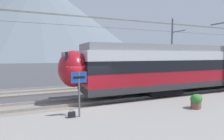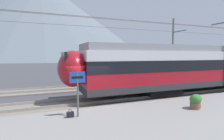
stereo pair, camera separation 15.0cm
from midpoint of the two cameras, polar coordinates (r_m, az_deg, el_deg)
The scene contains 10 objects.
ground_plane at distance 11.04m, azimuth -8.09°, elevation -11.71°, with size 400.00×400.00×0.00m, color #424247.
platform_slab at distance 7.14m, azimuth 1.20°, elevation -19.75°, with size 120.00×6.72×0.30m, color gray.
track_near at distance 11.94m, azimuth -9.29°, elevation -10.14°, with size 120.00×3.00×0.28m.
track_far at distance 16.97m, azimuth -13.41°, elevation -5.80°, with size 120.00×3.00×0.28m.
catenary_mast_far_side at distance 24.36m, azimuth 18.40°, elevation 6.65°, with size 45.00×2.35×7.74m.
platform_sign at distance 8.34m, azimuth -10.86°, elevation -4.30°, with size 0.70×0.08×2.06m.
handbag_near_sign at distance 8.64m, azimuth -13.08°, elevation -13.50°, with size 0.32×0.18×0.37m.
potted_plant_platform_edge at distance 10.72m, azimuth 24.92°, elevation -8.60°, with size 0.49×0.49×0.76m.
potted_plant_by_shelter at distance 10.56m, azimuth 24.46°, elevation -8.86°, with size 0.54×0.54×0.77m.
mountain_central_peak at distance 171.83m, azimuth -21.99°, elevation 14.59°, with size 180.02×180.02×67.85m, color slate.
Camera 1 is at (-2.70, -10.24, 3.09)m, focal length 29.06 mm.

